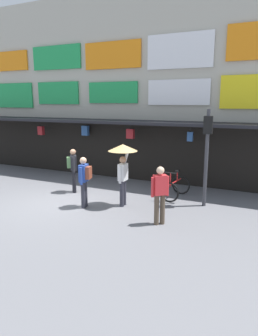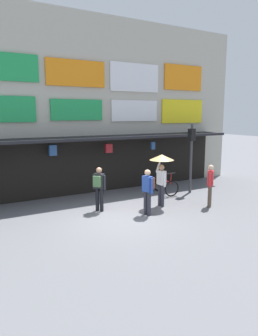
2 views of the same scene
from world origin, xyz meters
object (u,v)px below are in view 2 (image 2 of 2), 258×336
at_px(bicycle_parked, 165,185).
at_px(pedestrian_in_white, 148,189).
at_px(pedestrian_with_umbrella, 162,166).
at_px(pedestrian_in_blue, 210,183).
at_px(pedestrian_in_green, 99,186).
at_px(traffic_light_far, 191,147).

xyz_separation_m(bicycle_parked, pedestrian_in_white, (-2.42, -2.20, 0.59)).
relative_size(pedestrian_with_umbrella, pedestrian_in_blue, 1.24).
distance_m(pedestrian_in_blue, pedestrian_in_green, 4.37).
distance_m(traffic_light_far, pedestrian_with_umbrella, 2.77).
bearing_deg(pedestrian_in_green, traffic_light_far, 6.18).
bearing_deg(pedestrian_in_white, pedestrian_with_umbrella, 31.79).
height_order(pedestrian_in_blue, pedestrian_in_green, same).
relative_size(bicycle_parked, pedestrian_in_green, 0.73).
bearing_deg(pedestrian_in_green, pedestrian_with_umbrella, -14.34).
bearing_deg(pedestrian_in_white, pedestrian_in_green, 136.47).
bearing_deg(bicycle_parked, pedestrian_in_white, -137.68).
distance_m(pedestrian_in_white, pedestrian_in_green, 1.86).
bearing_deg(pedestrian_in_blue, pedestrian_in_white, 172.83).
relative_size(pedestrian_with_umbrella, pedestrian_in_green, 1.24).
height_order(bicycle_parked, pedestrian_in_blue, pedestrian_in_blue).
bearing_deg(traffic_light_far, pedestrian_in_blue, -111.15).
relative_size(bicycle_parked, pedestrian_in_blue, 0.73).
bearing_deg(pedestrian_with_umbrella, pedestrian_in_green, 165.66).
xyz_separation_m(traffic_light_far, pedestrian_in_white, (-3.54, -1.81, -1.16)).
height_order(traffic_light_far, pedestrian_in_blue, traffic_light_far).
distance_m(traffic_light_far, pedestrian_in_blue, 2.60).
bearing_deg(pedestrian_in_green, pedestrian_in_blue, -21.79).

